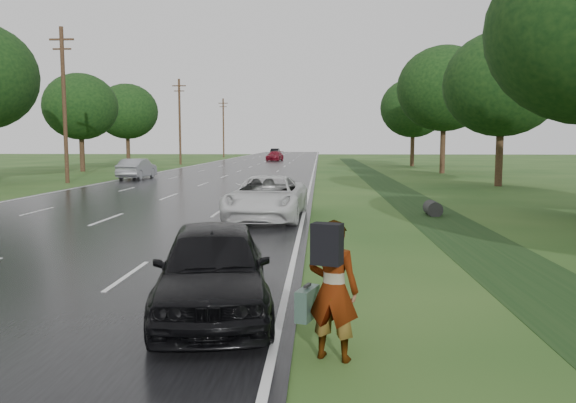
% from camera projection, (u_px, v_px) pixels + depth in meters
% --- Properties ---
extents(road, '(14.00, 180.00, 0.04)m').
position_uv_depth(road, '(247.00, 169.00, 56.09)').
color(road, black).
rests_on(road, ground).
extents(edge_stripe_east, '(0.12, 180.00, 0.01)m').
position_uv_depth(edge_stripe_east, '(314.00, 168.00, 55.70)').
color(edge_stripe_east, silver).
rests_on(edge_stripe_east, road).
extents(edge_stripe_west, '(0.12, 180.00, 0.01)m').
position_uv_depth(edge_stripe_west, '(180.00, 168.00, 56.47)').
color(edge_stripe_west, silver).
rests_on(edge_stripe_west, road).
extents(center_line, '(0.12, 180.00, 0.01)m').
position_uv_depth(center_line, '(247.00, 168.00, 56.09)').
color(center_line, silver).
rests_on(center_line, road).
extents(drainage_ditch, '(2.20, 120.00, 0.56)m').
position_uv_depth(drainage_ditch, '(399.00, 193.00, 29.33)').
color(drainage_ditch, black).
rests_on(drainage_ditch, ground).
extents(utility_pole_mid, '(1.60, 0.26, 10.00)m').
position_uv_depth(utility_pole_mid, '(64.00, 103.00, 36.21)').
color(utility_pole_mid, '#362016').
rests_on(utility_pole_mid, ground).
extents(utility_pole_far, '(1.60, 0.26, 10.00)m').
position_uv_depth(utility_pole_far, '(180.00, 120.00, 65.99)').
color(utility_pole_far, '#362016').
rests_on(utility_pole_far, ground).
extents(utility_pole_distant, '(1.60, 0.26, 10.00)m').
position_uv_depth(utility_pole_distant, '(223.00, 127.00, 95.77)').
color(utility_pole_distant, '#362016').
rests_on(utility_pole_distant, ground).
extents(tree_east_c, '(7.00, 7.00, 9.29)m').
position_uv_depth(tree_east_c, '(502.00, 84.00, 33.56)').
color(tree_east_c, '#362016').
rests_on(tree_east_c, ground).
extents(tree_east_d, '(8.00, 8.00, 10.76)m').
position_uv_depth(tree_east_d, '(444.00, 89.00, 47.37)').
color(tree_east_d, '#362016').
rests_on(tree_east_d, ground).
extents(tree_east_f, '(7.20, 7.20, 9.62)m').
position_uv_depth(tree_east_f, '(413.00, 108.00, 61.37)').
color(tree_east_f, '#362016').
rests_on(tree_east_f, ground).
extents(tree_west_d, '(6.60, 6.60, 8.80)m').
position_uv_depth(tree_west_d, '(80.00, 107.00, 50.32)').
color(tree_west_d, '#362016').
rests_on(tree_west_d, ground).
extents(tree_west_f, '(7.00, 7.00, 9.29)m').
position_uv_depth(tree_west_f, '(127.00, 111.00, 64.22)').
color(tree_west_f, '#362016').
rests_on(tree_west_f, ground).
extents(pedestrian, '(0.86, 0.87, 1.76)m').
position_uv_depth(pedestrian, '(331.00, 288.00, 6.92)').
color(pedestrian, '#A5998C').
rests_on(pedestrian, ground).
extents(white_pickup, '(2.76, 5.48, 1.49)m').
position_uv_depth(white_pickup, '(267.00, 197.00, 19.46)').
color(white_pickup, silver).
rests_on(white_pickup, road).
extents(dark_sedan, '(2.34, 4.43, 1.44)m').
position_uv_depth(dark_sedan, '(213.00, 268.00, 8.69)').
color(dark_sedan, black).
rests_on(dark_sedan, road).
extents(silver_sedan, '(1.67, 4.47, 1.46)m').
position_uv_depth(silver_sedan, '(137.00, 169.00, 40.27)').
color(silver_sedan, gray).
rests_on(silver_sedan, road).
extents(far_car_red, '(2.44, 4.81, 1.34)m').
position_uv_depth(far_car_red, '(275.00, 156.00, 78.48)').
color(far_car_red, maroon).
rests_on(far_car_red, road).
extents(far_car_dark, '(1.67, 4.29, 1.39)m').
position_uv_depth(far_car_dark, '(275.00, 152.00, 104.69)').
color(far_car_dark, black).
rests_on(far_car_dark, road).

